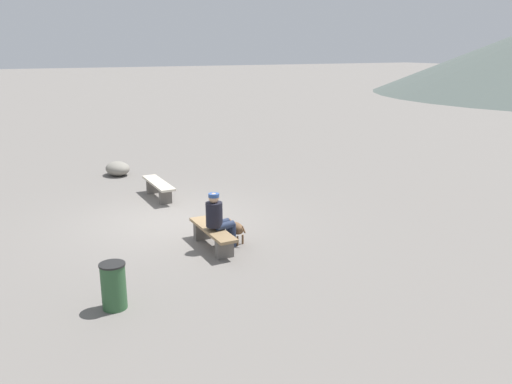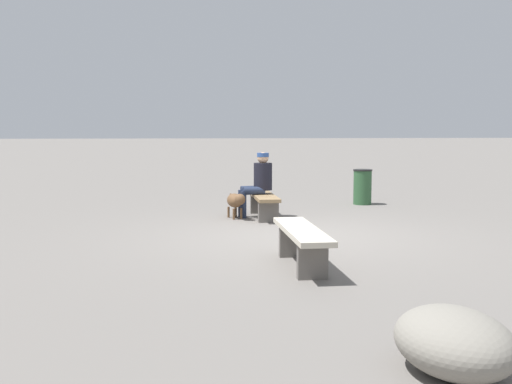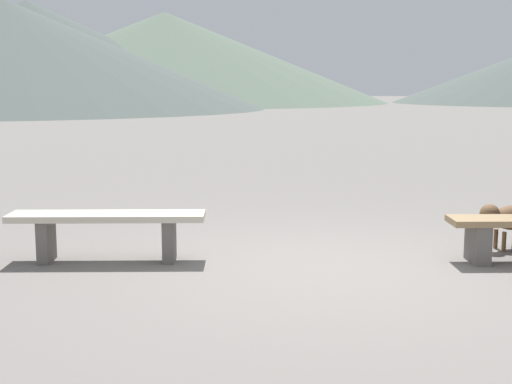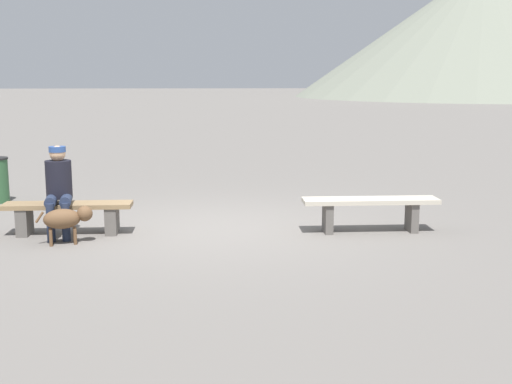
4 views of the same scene
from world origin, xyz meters
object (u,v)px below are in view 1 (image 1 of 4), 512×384
seated_person (218,216)px  trash_bin (114,286)px  bench_right (213,234)px  dog (234,227)px  bench_left (158,186)px  boulder (118,169)px

seated_person → trash_bin: size_ratio=1.58×
bench_right → dog: dog is taller
bench_right → dog: bearing=100.0°
bench_left → boulder: (-3.31, -0.38, -0.12)m
seated_person → trash_bin: 3.04m
bench_left → seated_person: (4.28, -0.03, 0.36)m
bench_left → bench_right: bearing=-1.8°
bench_left → seated_person: 4.30m
dog → boulder: bearing=-8.0°
bench_right → seated_person: size_ratio=1.42×
trash_bin → bench_left: bearing=156.5°
bench_left → dog: (4.09, 0.42, -0.01)m
dog → trash_bin: size_ratio=0.91×
seated_person → dog: 0.62m
seated_person → boulder: bearing=174.3°
bench_right → seated_person: 0.43m
bench_left → dog: bearing=5.7°
trash_bin → dog: bearing=121.4°
bench_left → trash_bin: bearing=-23.7°
bench_right → boulder: (-7.51, -0.27, -0.07)m
seated_person → dog: bearing=104.0°
bench_left → trash_bin: 6.46m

